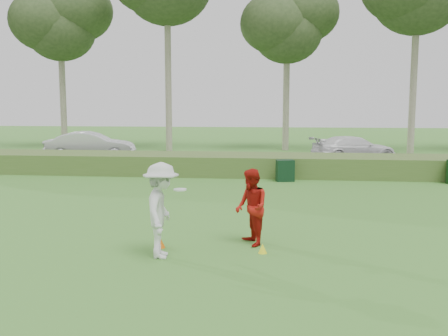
# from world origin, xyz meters

# --- Properties ---
(ground) EXTENTS (120.00, 120.00, 0.00)m
(ground) POSITION_xyz_m (0.00, 0.00, 0.00)
(ground) COLOR #347527
(ground) RESTS_ON ground
(reed_strip) EXTENTS (80.00, 3.00, 0.90)m
(reed_strip) POSITION_xyz_m (0.00, 12.00, 0.45)
(reed_strip) COLOR #416227
(reed_strip) RESTS_ON ground
(park_road) EXTENTS (80.00, 6.00, 0.06)m
(park_road) POSITION_xyz_m (0.00, 17.00, 0.03)
(park_road) COLOR #2D2D2D
(park_road) RESTS_ON ground
(tree_2) EXTENTS (6.50, 6.50, 12.00)m
(tree_2) POSITION_xyz_m (-14.00, 24.00, 8.97)
(tree_2) COLOR gray
(tree_2) RESTS_ON ground
(tree_4) EXTENTS (6.24, 6.24, 11.50)m
(tree_4) POSITION_xyz_m (2.00, 24.50, 8.59)
(tree_4) COLOR gray
(tree_4) RESTS_ON ground
(player_white) EXTENTS (0.97, 1.37, 2.01)m
(player_white) POSITION_xyz_m (-0.77, -0.76, 1.00)
(player_white) COLOR silver
(player_white) RESTS_ON ground
(player_red) EXTENTS (0.94, 1.04, 1.76)m
(player_red) POSITION_xyz_m (1.04, 0.36, 0.88)
(player_red) COLOR #A8150E
(player_red) RESTS_ON ground
(cone_orange) EXTENTS (0.22, 0.22, 0.24)m
(cone_orange) POSITION_xyz_m (-0.97, -0.10, 0.12)
(cone_orange) COLOR orange
(cone_orange) RESTS_ON ground
(cone_yellow) EXTENTS (0.19, 0.19, 0.21)m
(cone_yellow) POSITION_xyz_m (1.33, -0.26, 0.11)
(cone_yellow) COLOR yellow
(cone_yellow) RESTS_ON ground
(utility_cabinet) EXTENTS (0.80, 0.60, 0.90)m
(utility_cabinet) POSITION_xyz_m (1.88, 10.04, 0.45)
(utility_cabinet) COLOR black
(utility_cabinet) RESTS_ON ground
(car_mid) EXTENTS (5.15, 2.64, 1.62)m
(car_mid) POSITION_xyz_m (-8.94, 16.16, 0.87)
(car_mid) COLOR silver
(car_mid) RESTS_ON park_road
(car_right) EXTENTS (5.14, 3.40, 1.38)m
(car_right) POSITION_xyz_m (5.74, 17.59, 0.75)
(car_right) COLOR white
(car_right) RESTS_ON park_road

